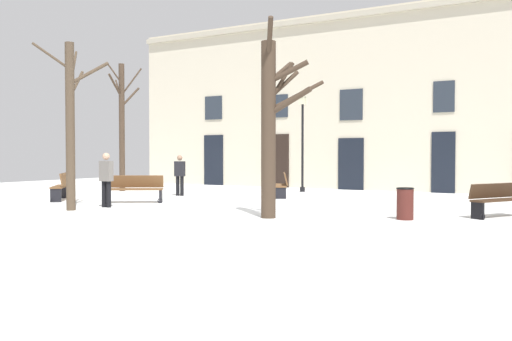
# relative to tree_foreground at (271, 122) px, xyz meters

# --- Properties ---
(ground_plane) EXTENTS (37.96, 37.96, 0.00)m
(ground_plane) POSITION_rel_tree_foreground_xyz_m (-2.15, 0.78, -2.43)
(ground_plane) COLOR white
(building_facade) EXTENTS (23.72, 0.60, 8.01)m
(building_facade) POSITION_rel_tree_foreground_xyz_m (-2.14, 11.57, 1.62)
(building_facade) COLOR beige
(building_facade) RESTS_ON ground
(tree_foreground) EXTENTS (1.31, 1.78, 4.94)m
(tree_foreground) POSITION_rel_tree_foreground_xyz_m (0.00, 0.00, 0.00)
(tree_foreground) COLOR #423326
(tree_foreground) RESTS_ON ground
(tree_right_of_center) EXTENTS (1.10, 1.98, 4.80)m
(tree_right_of_center) POSITION_rel_tree_foreground_xyz_m (-5.91, -1.20, 0.19)
(tree_right_of_center) COLOR #4C3D2D
(tree_right_of_center) RESTS_ON ground
(tree_left_of_center) EXTENTS (1.21, 1.68, 5.50)m
(tree_left_of_center) POSITION_rel_tree_foreground_xyz_m (-10.40, 5.51, 0.49)
(tree_left_of_center) COLOR #423326
(tree_left_of_center) RESTS_ON ground
(streetlamp) EXTENTS (0.30, 0.30, 4.14)m
(streetlamp) POSITION_rel_tree_foreground_xyz_m (-3.50, 9.11, 0.09)
(streetlamp) COLOR black
(streetlamp) RESTS_ON ground
(litter_bin) EXTENTS (0.44, 0.44, 0.79)m
(litter_bin) POSITION_rel_tree_foreground_xyz_m (3.03, 1.36, -2.03)
(litter_bin) COLOR #4C1E19
(litter_bin) RESTS_ON ground
(bench_near_lamp) EXTENTS (1.26, 1.75, 0.87)m
(bench_near_lamp) POSITION_rel_tree_foreground_xyz_m (4.93, 3.08, -1.97)
(bench_near_lamp) COLOR #3D2819
(bench_near_lamp) RESTS_ON ground
(bench_back_to_back_left) EXTENTS (1.87, 1.46, 0.91)m
(bench_back_to_back_left) POSITION_rel_tree_foreground_xyz_m (-6.03, 1.53, -1.96)
(bench_back_to_back_left) COLOR brown
(bench_back_to_back_left) RESTS_ON ground
(bench_far_corner) EXTENTS (1.29, 1.84, 0.91)m
(bench_far_corner) POSITION_rel_tree_foreground_xyz_m (-2.91, 6.14, -1.96)
(bench_far_corner) COLOR brown
(bench_far_corner) RESTS_ON ground
(bench_back_to_back_right) EXTENTS (1.55, 1.68, 0.96)m
(bench_back_to_back_right) POSITION_rel_tree_foreground_xyz_m (-8.97, 1.04, -1.92)
(bench_back_to_back_right) COLOR brown
(bench_back_to_back_right) RESTS_ON ground
(person_crossing_plaza) EXTENTS (0.40, 0.25, 1.66)m
(person_crossing_plaza) POSITION_rel_tree_foreground_xyz_m (-5.64, -0.11, -1.51)
(person_crossing_plaza) COLOR black
(person_crossing_plaza) RESTS_ON ground
(person_strolling) EXTENTS (0.42, 0.30, 1.57)m
(person_strolling) POSITION_rel_tree_foreground_xyz_m (-6.61, 4.69, -1.57)
(person_strolling) COLOR black
(person_strolling) RESTS_ON ground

